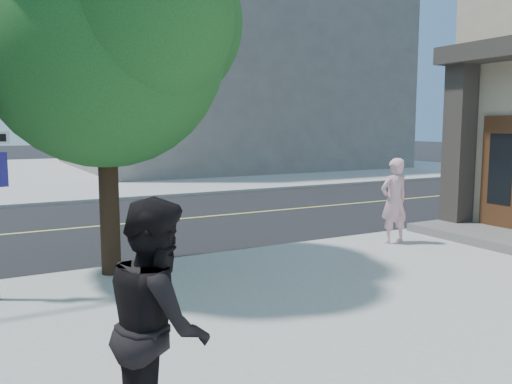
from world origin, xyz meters
TOP-DOWN VIEW (x-y plane):
  - ground at (0.00, 0.00)m, footprint 140.00×140.00m
  - road_ew at (0.00, 4.50)m, footprint 140.00×9.00m
  - sidewalk_ne at (13.50, 21.50)m, footprint 29.00×25.00m
  - filler_ne at (14.00, 22.00)m, footprint 18.00×16.00m
  - man_on_phone at (7.20, -1.00)m, footprint 0.69×0.48m
  - pedestrian at (0.56, -5.54)m, footprint 0.92×1.08m
  - street_tree at (1.49, -0.49)m, footprint 4.91×4.47m

SIDE VIEW (x-z plane):
  - ground at x=0.00m, z-range 0.00..0.00m
  - road_ew at x=0.00m, z-range 0.00..0.01m
  - sidewalk_ne at x=13.50m, z-range 0.00..0.12m
  - man_on_phone at x=7.20m, z-range 0.12..1.92m
  - pedestrian at x=0.56m, z-range 0.12..2.06m
  - street_tree at x=1.49m, z-range 1.07..7.59m
  - filler_ne at x=14.00m, z-range 0.12..14.12m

